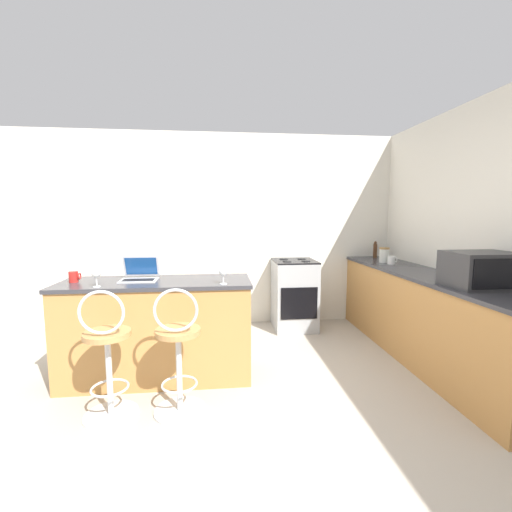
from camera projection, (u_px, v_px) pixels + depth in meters
ground_plane at (215, 424)px, 2.49m from camera, size 20.00×20.00×0.00m
wall_back at (215, 231)px, 4.68m from camera, size 12.00×0.06×2.60m
breakfast_bar at (158, 329)px, 3.17m from camera, size 1.71×0.62×0.92m
counter_right at (424, 316)px, 3.58m from camera, size 0.61×2.88×0.92m
bar_stool_near at (108, 358)px, 2.52m from camera, size 0.40×0.40×0.99m
bar_stool_far at (178, 355)px, 2.58m from camera, size 0.40×0.40×0.99m
laptop at (140, 274)px, 3.16m from camera, size 0.33×0.27×0.21m
microwave at (481, 270)px, 2.81m from camera, size 0.53×0.41×0.30m
stove_range at (294, 294)px, 4.56m from camera, size 0.55×0.59×0.93m
pepper_mill at (375, 250)px, 4.76m from camera, size 0.05×0.05×0.23m
storage_jar at (384, 255)px, 4.29m from camera, size 0.12×0.12×0.19m
mug_blue at (457, 272)px, 3.27m from camera, size 0.10×0.09×0.10m
wine_glass_short at (96, 273)px, 2.83m from camera, size 0.08×0.08×0.16m
mug_white at (392, 260)px, 4.15m from camera, size 0.11×0.09×0.10m
wine_glass_tall at (223, 272)px, 2.95m from camera, size 0.08×0.08×0.15m
mug_red at (74, 277)px, 3.05m from camera, size 0.10×0.08×0.10m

